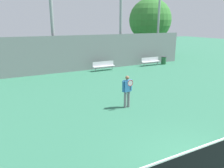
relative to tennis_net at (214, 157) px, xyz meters
name	(u,v)px	position (x,y,z in m)	size (l,w,h in m)	color
tennis_net	(214,157)	(0.00, 0.00, 0.00)	(10.63, 0.09, 1.05)	#99999E
tennis_player	(127,90)	(0.47, 5.54, 0.42)	(0.58, 0.41, 1.68)	slate
bench_courtside_near	(150,61)	(8.64, 14.31, -0.03)	(2.11, 0.40, 0.82)	silver
bench_adjacent_court	(104,65)	(3.32, 14.31, -0.03)	(2.09, 0.40, 0.82)	silver
light_pole_near_left	(121,4)	(5.95, 15.83, 5.42)	(0.90, 0.60, 10.42)	#939399
light_pole_far_right	(159,14)	(10.52, 15.70, 4.62)	(0.90, 0.60, 8.33)	#939399
light_pole_center_back	(52,16)	(-0.66, 16.08, 4.22)	(0.90, 0.60, 8.29)	#939399
trash_bin	(164,60)	(10.28, 14.21, -0.13)	(0.52, 0.52, 0.81)	#235B33
back_fence	(65,54)	(0.00, 15.16, 1.06)	(25.42, 0.06, 3.18)	gray
tree_green_broad	(150,20)	(12.85, 20.25, 4.03)	(5.40, 5.40, 7.27)	brown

